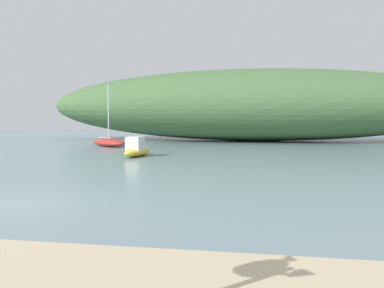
% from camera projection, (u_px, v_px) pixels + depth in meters
% --- Properties ---
extents(ground_plane, '(120.00, 120.00, 0.00)m').
position_uv_depth(ground_plane, '(5.00, 206.00, 11.58)').
color(ground_plane, gray).
extents(distant_hill, '(41.22, 12.30, 6.93)m').
position_uv_depth(distant_hill, '(254.00, 105.00, 41.80)').
color(distant_hill, '#476B3D').
rests_on(distant_hill, ground).
extents(motorboat_near_shore, '(1.22, 3.23, 1.19)m').
position_uv_depth(motorboat_near_shore, '(137.00, 149.00, 25.73)').
color(motorboat_near_shore, gold).
rests_on(motorboat_near_shore, ground).
extents(sailboat_by_sandbar, '(4.00, 3.37, 4.89)m').
position_uv_depth(sailboat_by_sandbar, '(109.00, 142.00, 33.99)').
color(sailboat_by_sandbar, '#B72D28').
rests_on(sailboat_by_sandbar, ground).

